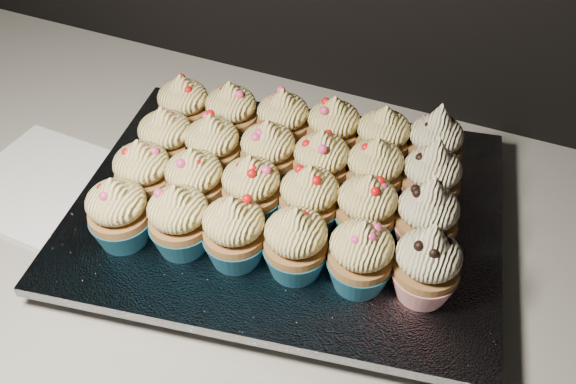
% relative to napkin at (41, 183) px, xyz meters
% --- Properties ---
extents(worktop, '(2.44, 0.64, 0.04)m').
position_rel_napkin_xyz_m(worktop, '(0.30, 0.03, -0.02)').
color(worktop, beige).
rests_on(worktop, cabinet).
extents(napkin, '(0.18, 0.18, 0.00)m').
position_rel_napkin_xyz_m(napkin, '(0.00, 0.00, 0.00)').
color(napkin, white).
rests_on(napkin, worktop).
extents(baking_tray, '(0.47, 0.39, 0.02)m').
position_rel_napkin_xyz_m(baking_tray, '(0.30, 0.06, 0.01)').
color(baking_tray, black).
rests_on(baking_tray, worktop).
extents(foil_lining, '(0.51, 0.43, 0.01)m').
position_rel_napkin_xyz_m(foil_lining, '(0.30, 0.06, 0.03)').
color(foil_lining, silver).
rests_on(foil_lining, baking_tray).
extents(cupcake_0, '(0.06, 0.06, 0.08)m').
position_rel_napkin_xyz_m(cupcake_0, '(0.17, -0.06, 0.07)').
color(cupcake_0, '#195A76').
rests_on(cupcake_0, foil_lining).
extents(cupcake_1, '(0.06, 0.06, 0.08)m').
position_rel_napkin_xyz_m(cupcake_1, '(0.23, -0.04, 0.07)').
color(cupcake_1, '#195A76').
rests_on(cupcake_1, foil_lining).
extents(cupcake_2, '(0.06, 0.06, 0.08)m').
position_rel_napkin_xyz_m(cupcake_2, '(0.29, -0.03, 0.07)').
color(cupcake_2, '#195A76').
rests_on(cupcake_2, foil_lining).
extents(cupcake_3, '(0.06, 0.06, 0.08)m').
position_rel_napkin_xyz_m(cupcake_3, '(0.35, -0.02, 0.07)').
color(cupcake_3, '#195A76').
rests_on(cupcake_3, foil_lining).
extents(cupcake_4, '(0.06, 0.06, 0.08)m').
position_rel_napkin_xyz_m(cupcake_4, '(0.41, -0.02, 0.07)').
color(cupcake_4, '#195A76').
rests_on(cupcake_4, foil_lining).
extents(cupcake_5, '(0.06, 0.06, 0.10)m').
position_rel_napkin_xyz_m(cupcake_5, '(0.47, -0.00, 0.07)').
color(cupcake_5, red).
rests_on(cupcake_5, foil_lining).
extents(cupcake_6, '(0.06, 0.06, 0.08)m').
position_rel_napkin_xyz_m(cupcake_6, '(0.16, 0.00, 0.07)').
color(cupcake_6, '#195A76').
rests_on(cupcake_6, foil_lining).
extents(cupcake_7, '(0.06, 0.06, 0.08)m').
position_rel_napkin_xyz_m(cupcake_7, '(0.21, 0.01, 0.07)').
color(cupcake_7, '#195A76').
rests_on(cupcake_7, foil_lining).
extents(cupcake_8, '(0.06, 0.06, 0.08)m').
position_rel_napkin_xyz_m(cupcake_8, '(0.27, 0.03, 0.07)').
color(cupcake_8, '#195A76').
rests_on(cupcake_8, foil_lining).
extents(cupcake_9, '(0.06, 0.06, 0.08)m').
position_rel_napkin_xyz_m(cupcake_9, '(0.33, 0.04, 0.07)').
color(cupcake_9, '#195A76').
rests_on(cupcake_9, foil_lining).
extents(cupcake_10, '(0.06, 0.06, 0.08)m').
position_rel_napkin_xyz_m(cupcake_10, '(0.39, 0.05, 0.07)').
color(cupcake_10, '#195A76').
rests_on(cupcake_10, foil_lining).
extents(cupcake_11, '(0.06, 0.06, 0.10)m').
position_rel_napkin_xyz_m(cupcake_11, '(0.45, 0.06, 0.07)').
color(cupcake_11, red).
rests_on(cupcake_11, foil_lining).
extents(cupcake_12, '(0.06, 0.06, 0.08)m').
position_rel_napkin_xyz_m(cupcake_12, '(0.15, 0.06, 0.07)').
color(cupcake_12, '#195A76').
rests_on(cupcake_12, foil_lining).
extents(cupcake_13, '(0.06, 0.06, 0.08)m').
position_rel_napkin_xyz_m(cupcake_13, '(0.20, 0.07, 0.07)').
color(cupcake_13, '#195A76').
rests_on(cupcake_13, foil_lining).
extents(cupcake_14, '(0.06, 0.06, 0.08)m').
position_rel_napkin_xyz_m(cupcake_14, '(0.26, 0.09, 0.07)').
color(cupcake_14, '#195A76').
rests_on(cupcake_14, foil_lining).
extents(cupcake_15, '(0.06, 0.06, 0.08)m').
position_rel_napkin_xyz_m(cupcake_15, '(0.32, 0.09, 0.07)').
color(cupcake_15, '#195A76').
rests_on(cupcake_15, foil_lining).
extents(cupcake_16, '(0.06, 0.06, 0.08)m').
position_rel_napkin_xyz_m(cupcake_16, '(0.38, 0.10, 0.07)').
color(cupcake_16, '#195A76').
rests_on(cupcake_16, foil_lining).
extents(cupcake_17, '(0.06, 0.06, 0.10)m').
position_rel_napkin_xyz_m(cupcake_17, '(0.44, 0.12, 0.07)').
color(cupcake_17, red).
rests_on(cupcake_17, foil_lining).
extents(cupcake_18, '(0.06, 0.06, 0.08)m').
position_rel_napkin_xyz_m(cupcake_18, '(0.13, 0.12, 0.07)').
color(cupcake_18, '#195A76').
rests_on(cupcake_18, foil_lining).
extents(cupcake_19, '(0.06, 0.06, 0.08)m').
position_rel_napkin_xyz_m(cupcake_19, '(0.19, 0.13, 0.07)').
color(cupcake_19, '#195A76').
rests_on(cupcake_19, foil_lining).
extents(cupcake_20, '(0.06, 0.06, 0.08)m').
position_rel_napkin_xyz_m(cupcake_20, '(0.26, 0.14, 0.07)').
color(cupcake_20, '#195A76').
rests_on(cupcake_20, foil_lining).
extents(cupcake_21, '(0.06, 0.06, 0.08)m').
position_rel_napkin_xyz_m(cupcake_21, '(0.32, 0.16, 0.07)').
color(cupcake_21, '#195A76').
rests_on(cupcake_21, foil_lining).
extents(cupcake_22, '(0.06, 0.06, 0.08)m').
position_rel_napkin_xyz_m(cupcake_22, '(0.37, 0.16, 0.07)').
color(cupcake_22, '#195A76').
rests_on(cupcake_22, foil_lining).
extents(cupcake_23, '(0.06, 0.06, 0.10)m').
position_rel_napkin_xyz_m(cupcake_23, '(0.43, 0.17, 0.07)').
color(cupcake_23, red).
rests_on(cupcake_23, foil_lining).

